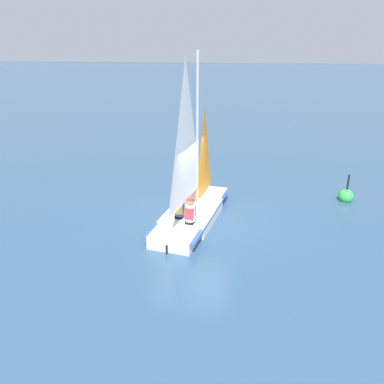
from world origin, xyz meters
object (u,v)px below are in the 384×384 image
at_px(sailboat_main, 192,199).
at_px(buoy_marker, 346,196).
at_px(sailor_crew, 190,215).
at_px(sailor_helm, 180,210).

relative_size(sailboat_main, buoy_marker, 4.76).
xyz_separation_m(sailor_crew, buoy_marker, (3.71, -5.00, -0.44)).
distance_m(sailor_helm, sailor_crew, 0.51).
relative_size(sailor_helm, buoy_marker, 1.07).
bearing_deg(sailor_helm, sailor_crew, -121.68).
height_order(sailor_helm, sailor_crew, same).
relative_size(sailboat_main, sailor_crew, 4.45).
bearing_deg(sailboat_main, sailor_helm, 165.44).
xyz_separation_m(sailboat_main, sailor_helm, (-0.65, 0.24, -0.11)).
distance_m(sailor_helm, buoy_marker, 6.40).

